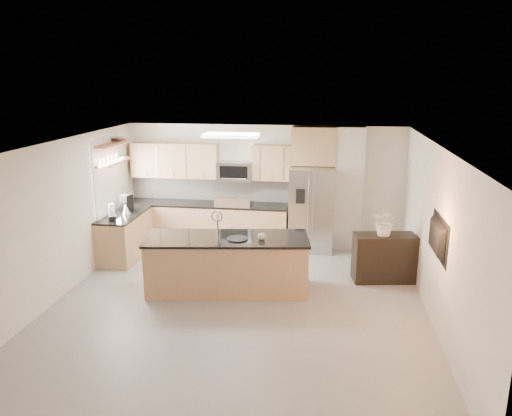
% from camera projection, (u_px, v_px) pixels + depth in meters
% --- Properties ---
extents(floor, '(6.50, 6.50, 0.00)m').
position_uv_depth(floor, '(238.00, 304.00, 8.13)').
color(floor, '#9A9692').
rests_on(floor, ground).
extents(ceiling, '(6.00, 6.50, 0.02)m').
position_uv_depth(ceiling, '(237.00, 145.00, 7.47)').
color(ceiling, silver).
rests_on(ceiling, wall_back).
extents(wall_back, '(6.00, 0.02, 2.60)m').
position_uv_depth(wall_back, '(264.00, 185.00, 10.91)').
color(wall_back, white).
rests_on(wall_back, floor).
extents(wall_front, '(6.00, 0.02, 2.60)m').
position_uv_depth(wall_front, '(177.00, 329.00, 4.69)').
color(wall_front, white).
rests_on(wall_front, floor).
extents(wall_left, '(0.02, 6.50, 2.60)m').
position_uv_depth(wall_left, '(59.00, 220.00, 8.21)').
color(wall_left, white).
rests_on(wall_left, floor).
extents(wall_right, '(0.02, 6.50, 2.60)m').
position_uv_depth(wall_right, '(437.00, 236.00, 7.39)').
color(wall_right, white).
rests_on(wall_right, floor).
extents(back_counter, '(3.55, 0.66, 1.44)m').
position_uv_depth(back_counter, '(207.00, 223.00, 10.98)').
color(back_counter, tan).
rests_on(back_counter, floor).
extents(left_counter, '(0.66, 1.50, 0.92)m').
position_uv_depth(left_counter, '(125.00, 235.00, 10.15)').
color(left_counter, tan).
rests_on(left_counter, floor).
extents(range, '(0.76, 0.64, 1.14)m').
position_uv_depth(range, '(235.00, 224.00, 10.89)').
color(range, black).
rests_on(range, floor).
extents(upper_cabinets, '(3.50, 0.33, 0.75)m').
position_uv_depth(upper_cabinets, '(204.00, 161.00, 10.79)').
color(upper_cabinets, tan).
rests_on(upper_cabinets, wall_back).
extents(microwave, '(0.76, 0.40, 0.40)m').
position_uv_depth(microwave, '(235.00, 171.00, 10.71)').
color(microwave, '#A6A6A8').
rests_on(microwave, upper_cabinets).
extents(refrigerator, '(0.92, 0.78, 1.78)m').
position_uv_depth(refrigerator, '(311.00, 209.00, 10.51)').
color(refrigerator, '#A6A6A8').
rests_on(refrigerator, floor).
extents(partition_column, '(0.60, 0.30, 2.60)m').
position_uv_depth(partition_column, '(349.00, 189.00, 10.51)').
color(partition_column, silver).
rests_on(partition_column, floor).
extents(window, '(0.04, 1.15, 1.65)m').
position_uv_depth(window, '(106.00, 178.00, 9.89)').
color(window, white).
rests_on(window, wall_left).
extents(shelf_lower, '(0.30, 1.20, 0.04)m').
position_uv_depth(shelf_lower, '(113.00, 162.00, 9.89)').
color(shelf_lower, '#985C3C').
rests_on(shelf_lower, wall_left).
extents(shelf_upper, '(0.30, 1.20, 0.04)m').
position_uv_depth(shelf_upper, '(112.00, 143.00, 9.79)').
color(shelf_upper, '#985C3C').
rests_on(shelf_upper, wall_left).
extents(ceiling_fixture, '(1.00, 0.50, 0.06)m').
position_uv_depth(ceiling_fixture, '(231.00, 135.00, 9.06)').
color(ceiling_fixture, white).
rests_on(ceiling_fixture, ceiling).
extents(island, '(2.87, 1.36, 1.38)m').
position_uv_depth(island, '(227.00, 264.00, 8.57)').
color(island, tan).
rests_on(island, floor).
extents(credenza, '(1.15, 0.63, 0.87)m').
position_uv_depth(credenza, '(384.00, 258.00, 8.97)').
color(credenza, black).
rests_on(credenza, floor).
extents(cup, '(0.15, 0.15, 0.10)m').
position_uv_depth(cup, '(262.00, 237.00, 8.33)').
color(cup, white).
rests_on(cup, island).
extents(platter, '(0.47, 0.47, 0.02)m').
position_uv_depth(platter, '(237.00, 239.00, 8.35)').
color(platter, black).
rests_on(platter, island).
extents(blender, '(0.15, 0.15, 0.34)m').
position_uv_depth(blender, '(112.00, 214.00, 9.49)').
color(blender, black).
rests_on(blender, left_counter).
extents(kettle, '(0.18, 0.18, 0.23)m').
position_uv_depth(kettle, '(126.00, 209.00, 10.02)').
color(kettle, '#A6A6A8').
rests_on(kettle, left_counter).
extents(coffee_maker, '(0.23, 0.26, 0.34)m').
position_uv_depth(coffee_maker, '(127.00, 203.00, 10.23)').
color(coffee_maker, black).
rests_on(coffee_maker, left_counter).
extents(bowl, '(0.46, 0.46, 0.10)m').
position_uv_depth(bowl, '(118.00, 138.00, 10.07)').
color(bowl, '#A6A6A8').
rests_on(bowl, shelf_upper).
extents(flower_vase, '(0.87, 0.82, 0.75)m').
position_uv_depth(flower_vase, '(386.00, 215.00, 8.72)').
color(flower_vase, white).
rests_on(flower_vase, credenza).
extents(television, '(0.14, 1.08, 0.62)m').
position_uv_depth(television, '(434.00, 237.00, 7.19)').
color(television, black).
rests_on(television, wall_right).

